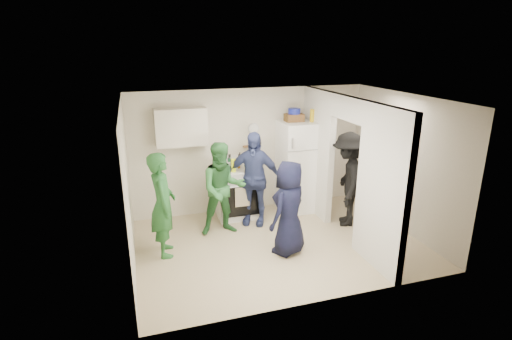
{
  "coord_description": "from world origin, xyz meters",
  "views": [
    {
      "loc": [
        -2.22,
        -5.84,
        3.33
      ],
      "look_at": [
        -0.29,
        0.4,
        1.25
      ],
      "focal_mm": 28.0,
      "sensor_mm": 36.0,
      "label": 1
    }
  ],
  "objects": [
    {
      "name": "bottle_i",
      "position": [
        -0.32,
        1.47,
        1.13
      ],
      "size": [
        0.06,
        0.06,
        0.24
      ],
      "primitive_type": "cylinder",
      "color": "#54440E",
      "rests_on": "stove"
    },
    {
      "name": "wall_right",
      "position": [
        2.4,
        0.0,
        1.25
      ],
      "size": [
        0.0,
        3.4,
        3.4
      ],
      "primitive_type": "plane",
      "rotation": [
        1.57,
        0.0,
        -1.57
      ],
      "color": "silver",
      "rests_on": "floor"
    },
    {
      "name": "spice_shelf",
      "position": [
        0.0,
        1.65,
        1.35
      ],
      "size": [
        0.35,
        0.08,
        0.03
      ],
      "primitive_type": "cube",
      "color": "olive",
      "rests_on": "wall_back"
    },
    {
      "name": "floor",
      "position": [
        0.0,
        0.0,
        0.0
      ],
      "size": [
        4.8,
        4.8,
        0.0
      ],
      "primitive_type": "plane",
      "color": "tan",
      "rests_on": "ground"
    },
    {
      "name": "blue_bowl",
      "position": [
        0.8,
        1.39,
        2.06
      ],
      "size": [
        0.24,
        0.24,
        0.11
      ],
      "primitive_type": "cylinder",
      "color": "#151F95",
      "rests_on": "wicker_basket"
    },
    {
      "name": "bottle_a",
      "position": [
        -0.66,
        1.48,
        1.16
      ],
      "size": [
        0.08,
        0.08,
        0.3
      ],
      "primitive_type": "cylinder",
      "color": "brown",
      "rests_on": "stove"
    },
    {
      "name": "bottle_j",
      "position": [
        -0.07,
        1.28,
        1.17
      ],
      "size": [
        0.06,
        0.06,
        0.32
      ],
      "primitive_type": "cylinder",
      "color": "#1A4D2C",
      "rests_on": "stove"
    },
    {
      "name": "bottle_f",
      "position": [
        -0.19,
        1.41,
        1.16
      ],
      "size": [
        0.07,
        0.07,
        0.31
      ],
      "primitive_type": "cylinder",
      "color": "#153C1D",
      "rests_on": "stove"
    },
    {
      "name": "person_navy",
      "position": [
        0.05,
        -0.31,
        0.79
      ],
      "size": [
        0.92,
        0.86,
        1.58
      ],
      "primitive_type": "imported",
      "rotation": [
        0.0,
        0.0,
        -2.51
      ],
      "color": "black",
      "rests_on": "floor"
    },
    {
      "name": "wall_left",
      "position": [
        -2.4,
        0.0,
        1.25
      ],
      "size": [
        0.0,
        3.4,
        3.4
      ],
      "primitive_type": "plane",
      "rotation": [
        1.57,
        0.0,
        1.57
      ],
      "color": "silver",
      "rests_on": "floor"
    },
    {
      "name": "bottle_c",
      "position": [
        -0.48,
        1.53,
        1.13
      ],
      "size": [
        0.06,
        0.06,
        0.24
      ],
      "primitive_type": "cylinder",
      "color": "silver",
      "rests_on": "stove"
    },
    {
      "name": "upper_cabinet",
      "position": [
        -1.4,
        1.52,
        1.85
      ],
      "size": [
        0.95,
        0.34,
        0.7
      ],
      "primitive_type": "cube",
      "color": "silver",
      "rests_on": "wall_back"
    },
    {
      "name": "stove",
      "position": [
        -0.39,
        1.37,
        0.5
      ],
      "size": [
        0.84,
        0.7,
        1.01
      ],
      "primitive_type": "cube",
      "color": "white",
      "rests_on": "floor"
    },
    {
      "name": "red_cup",
      "position": [
        -0.17,
        1.17,
        1.07
      ],
      "size": [
        0.09,
        0.09,
        0.12
      ],
      "primitive_type": "cylinder",
      "color": "red",
      "rests_on": "stove"
    },
    {
      "name": "yellow_cup_stack_stove",
      "position": [
        -0.51,
        1.15,
        1.13
      ],
      "size": [
        0.09,
        0.09,
        0.25
      ],
      "primitive_type": "cylinder",
      "color": "#EAFF15",
      "rests_on": "stove"
    },
    {
      "name": "partition_pier_front",
      "position": [
        1.2,
        -1.1,
        1.25
      ],
      "size": [
        0.12,
        1.2,
        2.5
      ],
      "primitive_type": "cube",
      "color": "silver",
      "rests_on": "floor"
    },
    {
      "name": "fridge",
      "position": [
        0.9,
        1.34,
        0.93
      ],
      "size": [
        0.76,
        0.74,
        1.85
      ],
      "primitive_type": "cube",
      "color": "white",
      "rests_on": "floor"
    },
    {
      "name": "partition_pier_back",
      "position": [
        1.2,
        1.1,
        1.25
      ],
      "size": [
        0.12,
        1.2,
        2.5
      ],
      "primitive_type": "cube",
      "color": "silver",
      "rests_on": "floor"
    },
    {
      "name": "nook_valance",
      "position": [
        2.34,
        0.2,
        2.0
      ],
      "size": [
        0.04,
        0.82,
        0.18
      ],
      "primitive_type": "cube",
      "color": "white",
      "rests_on": "wall_right"
    },
    {
      "name": "bottle_b",
      "position": [
        -0.55,
        1.31,
        1.16
      ],
      "size": [
        0.06,
        0.06,
        0.3
      ],
      "primitive_type": "cylinder",
      "color": "#184A2E",
      "rests_on": "stove"
    },
    {
      "name": "wall_back",
      "position": [
        0.0,
        1.7,
        1.25
      ],
      "size": [
        4.8,
        0.0,
        4.8
      ],
      "primitive_type": "plane",
      "rotation": [
        1.57,
        0.0,
        0.0
      ],
      "color": "silver",
      "rests_on": "floor"
    },
    {
      "name": "bottle_g",
      "position": [
        -0.12,
        1.51,
        1.13
      ],
      "size": [
        0.07,
        0.07,
        0.25
      ],
      "primitive_type": "cylinder",
      "color": "olive",
      "rests_on": "stove"
    },
    {
      "name": "yellow_cup_stack_top",
      "position": [
        1.12,
        1.24,
        1.98
      ],
      "size": [
        0.09,
        0.09,
        0.25
      ],
      "primitive_type": "cylinder",
      "color": "gold",
      "rests_on": "fridge"
    },
    {
      "name": "nook_window_frame",
      "position": [
        2.36,
        0.2,
        1.65
      ],
      "size": [
        0.04,
        0.76,
        0.86
      ],
      "primitive_type": "cube",
      "color": "white",
      "rests_on": "wall_right"
    },
    {
      "name": "person_denim",
      "position": [
        -0.17,
        0.95,
        0.9
      ],
      "size": [
        1.14,
        0.9,
        1.8
      ],
      "primitive_type": "imported",
      "rotation": [
        0.0,
        0.0,
        -0.51
      ],
      "color": "navy",
      "rests_on": "floor"
    },
    {
      "name": "partition_header",
      "position": [
        1.2,
        0.0,
        2.3
      ],
      "size": [
        0.12,
        1.0,
        0.4
      ],
      "primitive_type": "cube",
      "color": "silver",
      "rests_on": "partition_pier_back"
    },
    {
      "name": "wall_clock",
      "position": [
        0.05,
        1.68,
        1.7
      ],
      "size": [
        0.22,
        0.02,
        0.22
      ],
      "primitive_type": "cylinder",
      "rotation": [
        1.57,
        0.0,
        0.0
      ],
      "color": "white",
      "rests_on": "wall_back"
    },
    {
      "name": "wicker_basket",
      "position": [
        0.8,
        1.39,
        1.93
      ],
      "size": [
        0.35,
        0.25,
        0.15
      ],
      "primitive_type": "cube",
      "color": "brown",
      "rests_on": "fridge"
    },
    {
      "name": "person_nook",
      "position": [
        1.51,
        0.4,
        0.89
      ],
      "size": [
        1.09,
        1.33,
        1.79
      ],
      "primitive_type": "imported",
      "rotation": [
        0.0,
        0.0,
        -2.01
      ],
      "color": "black",
      "rests_on": "floor"
    },
    {
      "name": "bottle_h",
      "position": [
        -0.67,
        1.23,
        1.17
      ],
      "size": [
        0.07,
        0.07,
        0.32
      ],
      "primitive_type": "cylinder",
      "color": "silver",
      "rests_on": "stove"
    },
    {
      "name": "bottle_e",
      "position": [
        -0.27,
        1.56,
        1.13
      ],
      "size": [
        0.07,
        0.07,
        0.25
      ],
      "primitive_type": "cylinder",
      "color": "#B0B9C3",
      "rests_on": "stove"
    },
    {
      "name": "wall_front",
      "position": [
        0.0,
        -1.7,
        1.25
      ],
      "size": [
        4.8,
        0.0,
        4.8
      ],
      "primitive_type": "plane",
      "rotation": [
        -1.57,
        0.0,
        0.0
      ],
      "color": "silver",
      "rests_on": "floor"
    },
    {
      "name": "nook_window",
      "position": [
        2.38,
        0.2,
        1.65
      ],
      "size": [
        0.03,
        0.7,
        0.8
      ],
      "primitive_type": "cube",
      "color": "black",
      "rests_on": "wall_right"
    },
    {
      "name": "person_green_left",
      "position": [
        -1.9,
        0.25,
        0.87
      ],
      "size": [
        0.44,
        0.65,
        1.73
      ],
      "primitive_type": "imported",
      "rotation": [
        0.0,
        0.0,
        1.54
      ],
      "color": "#2A6829",
      "rests_on": "floor"
    },
    {
      "name": "ceiling",
      "position": [
        0.0,
        0.0,
        2.5
      ],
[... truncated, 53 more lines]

